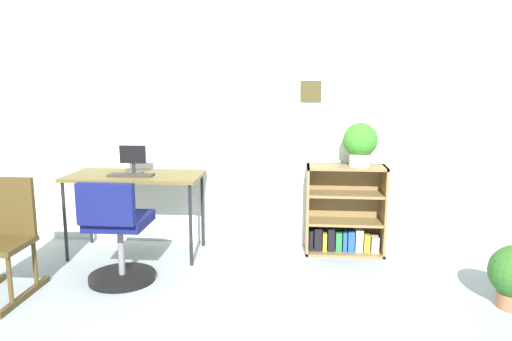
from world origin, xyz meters
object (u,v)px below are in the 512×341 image
(monitor, at_px, (133,160))
(desk, at_px, (135,180))
(rocking_chair, at_px, (2,237))
(bookshelf_low, at_px, (344,215))
(potted_plant_on_shelf, at_px, (360,142))
(keyboard, at_px, (131,175))
(office_chair, at_px, (118,238))

(monitor, bearing_deg, desk, -59.77)
(rocking_chair, bearing_deg, bookshelf_low, 24.12)
(desk, distance_m, bookshelf_low, 1.92)
(monitor, distance_m, potted_plant_on_shelf, 2.03)
(desk, distance_m, monitor, 0.18)
(keyboard, relative_size, office_chair, 0.47)
(monitor, xyz_separation_m, bookshelf_low, (1.91, 0.17, -0.51))
(keyboard, bearing_deg, desk, 87.70)
(desk, bearing_deg, potted_plant_on_shelf, 4.71)
(office_chair, relative_size, potted_plant_on_shelf, 2.15)
(desk, relative_size, bookshelf_low, 1.46)
(monitor, height_order, rocking_chair, monitor)
(bookshelf_low, bearing_deg, desk, -173.43)
(bookshelf_low, xyz_separation_m, potted_plant_on_shelf, (0.11, -0.05, 0.67))
(monitor, xyz_separation_m, rocking_chair, (-0.66, -0.98, -0.42))
(potted_plant_on_shelf, bearing_deg, keyboard, -172.68)
(bookshelf_low, bearing_deg, keyboard, -170.68)
(desk, height_order, keyboard, keyboard)
(keyboard, relative_size, potted_plant_on_shelf, 1.01)
(keyboard, bearing_deg, potted_plant_on_shelf, 7.32)
(potted_plant_on_shelf, bearing_deg, bookshelf_low, 155.38)
(keyboard, distance_m, potted_plant_on_shelf, 2.03)
(rocking_chair, relative_size, bookshelf_low, 1.06)
(bookshelf_low, bearing_deg, rocking_chair, -155.88)
(monitor, relative_size, bookshelf_low, 0.31)
(monitor, height_order, potted_plant_on_shelf, potted_plant_on_shelf)
(keyboard, bearing_deg, bookshelf_low, 9.32)
(desk, bearing_deg, keyboard, -92.30)
(monitor, height_order, keyboard, monitor)
(desk, bearing_deg, rocking_chair, -126.37)
(keyboard, height_order, rocking_chair, rocking_chair)
(bookshelf_low, distance_m, potted_plant_on_shelf, 0.69)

